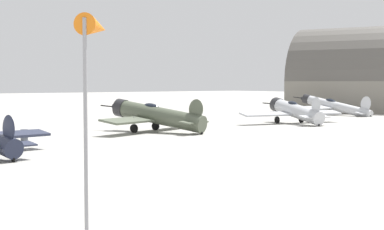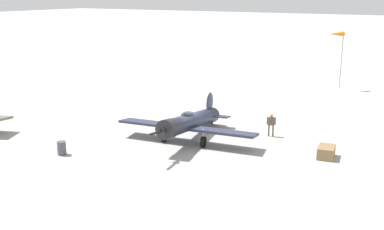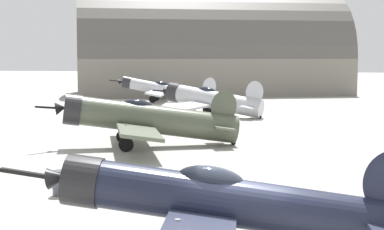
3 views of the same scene
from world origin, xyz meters
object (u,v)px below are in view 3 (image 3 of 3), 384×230
object	(u,v)px
airplane_outer_stand	(166,90)
fuel_drum	(61,183)
airplane_mid_apron	(145,119)
airplane_foreground	(226,203)
airplane_far_line	(210,100)

from	to	relation	value
airplane_outer_stand	fuel_drum	size ratio (longest dim) A/B	13.62
airplane_outer_stand	airplane_mid_apron	bearing A→B (deg)	94.42
airplane_mid_apron	fuel_drum	world-z (taller)	airplane_mid_apron
airplane_foreground	fuel_drum	xyz separation A→B (m)	(-5.77, -6.97, -0.90)
airplane_far_line	airplane_outer_stand	world-z (taller)	airplane_far_line
airplane_mid_apron	fuel_drum	xyz separation A→B (m)	(12.79, 0.43, -1.11)
airplane_mid_apron	airplane_outer_stand	size ratio (longest dim) A/B	0.97
airplane_mid_apron	airplane_outer_stand	bearing A→B (deg)	-98.27
fuel_drum	airplane_outer_stand	bearing A→B (deg)	-170.45
airplane_mid_apron	airplane_far_line	size ratio (longest dim) A/B	0.94
airplane_mid_apron	airplane_outer_stand	distance (m)	36.36
airplane_foreground	fuel_drum	distance (m)	9.09
airplane_outer_stand	airplane_far_line	bearing A→B (deg)	107.69
airplane_far_line	fuel_drum	xyz separation A→B (m)	(31.33, 0.03, -0.99)
airplane_foreground	airplane_outer_stand	xyz separation A→B (m)	(-54.09, -15.10, -0.05)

